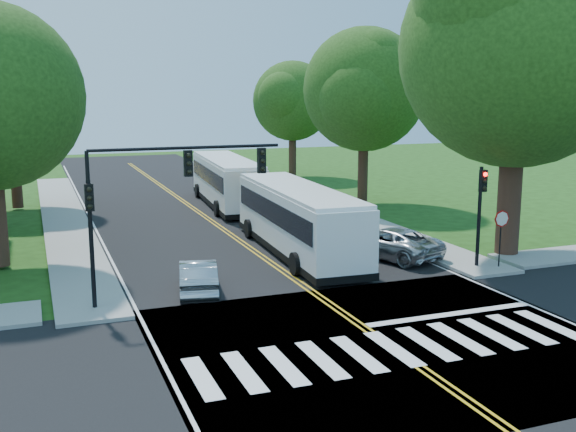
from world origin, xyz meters
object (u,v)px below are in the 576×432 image
signal_nw (157,187)px  hatchback (198,277)px  bus_follow (227,181)px  suv (389,242)px  signal_ne (481,203)px  bus_lead (298,218)px  dark_sedan (327,222)px

signal_nw → hatchback: 4.12m
signal_nw → bus_follow: signal_nw is taller
bus_follow → suv: size_ratio=2.45×
signal_nw → signal_ne: size_ratio=1.62×
signal_ne → bus_follow: signal_ne is taller
hatchback → suv: suv is taller
signal_ne → bus_follow: (-5.77, 20.18, -1.23)m
bus_follow → hatchback: (-6.67, -19.35, -1.05)m
bus_lead → hatchback: 7.79m
signal_nw → bus_lead: (7.69, 5.60, -2.65)m
signal_ne → bus_lead: bearing=138.7°
bus_follow → hatchback: size_ratio=3.15×
signal_ne → hatchback: signal_ne is taller
bus_follow → suv: (3.13, -16.95, -1.00)m
bus_lead → suv: 4.52m
signal_ne → suv: signal_ne is taller
signal_nw → bus_follow: 21.98m
bus_lead → hatchback: (-6.07, -4.76, -1.05)m
bus_lead → bus_follow: 14.60m
hatchback → dark_sedan: size_ratio=1.02×
hatchback → suv: (9.80, 2.40, 0.06)m
suv → dark_sedan: size_ratio=1.31×
bus_follow → suv: bus_follow is taller
signal_ne → signal_nw: bearing=-180.0°
dark_sedan → signal_nw: bearing=21.8°
hatchback → signal_nw: bearing=38.9°
dark_sedan → hatchback: bearing=23.8°
bus_follow → dark_sedan: 11.12m
signal_nw → dark_sedan: (10.97, 9.45, -3.79)m
bus_lead → dark_sedan: (3.27, 3.86, -1.14)m
signal_ne → dark_sedan: 10.22m
signal_nw → hatchback: bearing=27.1°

